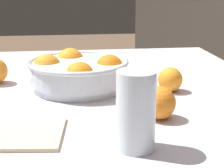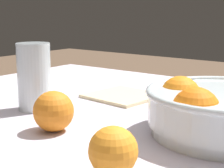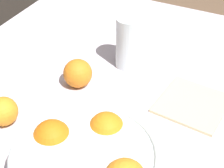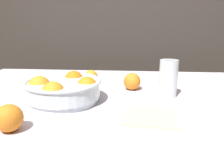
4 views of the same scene
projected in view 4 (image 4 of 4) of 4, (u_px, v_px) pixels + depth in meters
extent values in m
cube|color=silver|center=(98.00, 101.00, 0.88)|extent=(1.39, 1.02, 0.03)
cylinder|color=brown|center=(15.00, 127.00, 1.46)|extent=(0.05, 0.05, 0.71)
cylinder|color=brown|center=(210.00, 135.00, 1.36)|extent=(0.05, 0.05, 0.71)
cylinder|color=silver|center=(64.00, 99.00, 0.83)|extent=(0.26, 0.26, 0.02)
cylinder|color=silver|center=(64.00, 89.00, 0.82)|extent=(0.27, 0.27, 0.06)
torus|color=silver|center=(63.00, 82.00, 0.82)|extent=(0.29, 0.29, 0.01)
sphere|color=orange|center=(87.00, 87.00, 0.81)|extent=(0.08, 0.08, 0.08)
sphere|color=orange|center=(74.00, 80.00, 0.90)|extent=(0.08, 0.08, 0.08)
sphere|color=orange|center=(39.00, 87.00, 0.81)|extent=(0.08, 0.08, 0.08)
sphere|color=orange|center=(53.00, 93.00, 0.74)|extent=(0.08, 0.08, 0.08)
cylinder|color=#F4A314|center=(168.00, 82.00, 0.88)|extent=(0.06, 0.06, 0.12)
cylinder|color=silver|center=(168.00, 78.00, 0.87)|extent=(0.07, 0.07, 0.15)
sphere|color=orange|center=(9.00, 118.00, 0.60)|extent=(0.08, 0.08, 0.08)
sphere|color=orange|center=(91.00, 77.00, 1.06)|extent=(0.07, 0.07, 0.07)
sphere|color=orange|center=(132.00, 81.00, 0.97)|extent=(0.08, 0.08, 0.08)
cube|color=beige|center=(150.00, 116.00, 0.69)|extent=(0.18, 0.17, 0.01)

